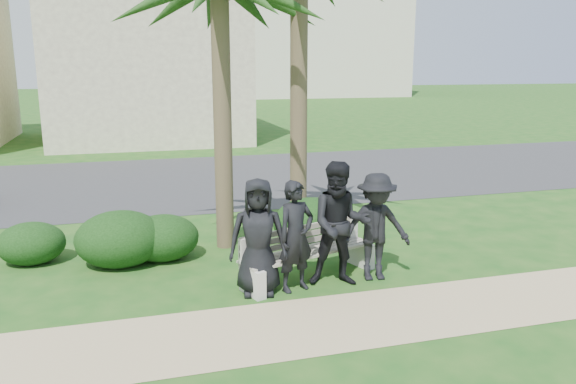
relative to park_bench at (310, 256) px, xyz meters
name	(u,v)px	position (x,y,z in m)	size (l,w,h in m)	color
ground	(267,276)	(-0.62, 0.27, -0.35)	(160.00, 160.00, 0.00)	#174D16
footpath	(300,326)	(-0.62, -1.53, -0.35)	(30.00, 1.60, 0.01)	tan
asphalt_street	(201,179)	(-0.62, 8.27, -0.35)	(160.00, 8.00, 0.01)	#2D2D30
stucco_bldg_right	(147,55)	(-1.62, 18.27, 3.31)	(8.40, 8.40, 7.30)	tan
park_bench	(310,256)	(0.00, 0.00, 0.00)	(2.40, 1.23, 0.78)	#A79E8C
man_a	(258,237)	(-0.89, -0.35, 0.49)	(0.83, 0.54, 1.70)	black
man_b	(296,236)	(-0.33, -0.37, 0.46)	(0.60, 0.39, 1.64)	black
man_c	(340,224)	(0.36, -0.34, 0.58)	(0.91, 0.71, 1.87)	black
man_d	(376,227)	(0.96, -0.29, 0.48)	(1.07, 0.62, 1.66)	black
hedge_a	(31,242)	(-4.24, 1.94, 0.00)	(1.10, 0.91, 0.72)	black
hedge_b	(120,237)	(-2.81, 1.45, 0.12)	(1.44, 1.19, 0.94)	black
hedge_c	(162,237)	(-2.13, 1.53, 0.05)	(1.23, 1.01, 0.80)	black
hedge_d	(319,222)	(0.76, 1.80, 0.01)	(1.12, 0.93, 0.73)	black
hedge_e	(311,221)	(0.53, 1.56, 0.11)	(1.41, 1.16, 0.92)	black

